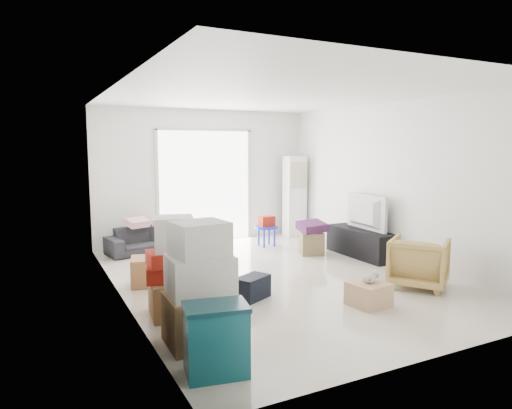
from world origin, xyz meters
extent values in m
cube|color=silver|center=(0.00, 0.00, -0.12)|extent=(4.50, 6.00, 0.24)
cube|color=white|center=(0.00, 0.00, 2.82)|extent=(4.50, 6.00, 0.24)
cube|color=white|center=(0.00, 3.12, 1.35)|extent=(4.50, 0.24, 2.70)
cube|color=white|center=(0.00, -3.12, 1.35)|extent=(4.50, 0.24, 2.70)
cube|color=white|center=(-2.37, 0.00, 1.35)|extent=(0.24, 6.00, 2.70)
cube|color=white|center=(2.37, 0.00, 1.35)|extent=(0.24, 6.00, 2.70)
cube|color=white|center=(0.00, 2.98, 1.15)|extent=(2.00, 0.01, 2.30)
cube|color=silver|center=(-1.00, 2.97, 1.15)|extent=(0.06, 0.04, 2.30)
cube|color=silver|center=(1.00, 2.97, 1.15)|extent=(0.06, 0.04, 2.30)
cube|color=silver|center=(0.00, 2.97, 2.30)|extent=(2.10, 0.04, 0.06)
cube|color=white|center=(1.95, 2.65, 0.88)|extent=(0.45, 0.30, 1.75)
cube|color=black|center=(2.00, 0.46, 0.24)|extent=(0.44, 1.46, 0.49)
imported|color=black|center=(2.00, 0.46, 0.56)|extent=(0.68, 1.11, 0.14)
imported|color=#27272C|center=(-1.25, 2.50, 0.32)|extent=(1.69, 0.74, 0.64)
cube|color=#D299A4|center=(-1.50, 2.54, 0.70)|extent=(0.46, 0.41, 0.12)
cube|color=#D299A4|center=(-1.02, 2.49, 0.70)|extent=(0.42, 0.41, 0.11)
imported|color=tan|center=(1.55, -1.32, 0.38)|extent=(0.99, 1.00, 0.76)
cube|color=#125561|center=(-1.90, -2.38, 0.15)|extent=(0.58, 0.45, 0.29)
cube|color=#125561|center=(-1.90, -2.38, 0.44)|extent=(0.58, 0.45, 0.29)
cube|color=#0C333D|center=(-1.90, -2.38, 0.60)|extent=(0.60, 0.47, 0.04)
cube|color=olive|center=(-1.80, -1.72, 0.25)|extent=(0.68, 0.57, 0.50)
cube|color=silver|center=(-1.80, -1.72, 0.70)|extent=(0.64, 0.53, 0.39)
cube|color=silver|center=(-1.80, -1.72, 1.06)|extent=(0.55, 0.50, 0.33)
cube|color=olive|center=(-1.80, -0.84, 0.21)|extent=(0.63, 0.63, 0.41)
cube|color=red|center=(-1.80, -0.84, 0.51)|extent=(0.71, 0.57, 0.19)
cube|color=red|center=(-1.80, -0.84, 0.68)|extent=(0.62, 0.42, 0.17)
cube|color=silver|center=(-1.80, -0.84, 0.96)|extent=(0.52, 0.51, 0.39)
cube|color=olive|center=(-1.77, 0.44, 0.20)|extent=(0.64, 0.57, 0.40)
cube|color=olive|center=(-1.27, -0.23, 0.19)|extent=(0.53, 0.53, 0.39)
cube|color=black|center=(-0.75, -0.74, 0.15)|extent=(0.54, 0.46, 0.29)
cube|color=olive|center=(1.31, 0.99, 0.20)|extent=(0.53, 0.53, 0.40)
cube|color=#522154|center=(1.31, 0.99, 0.47)|extent=(0.49, 0.49, 0.14)
cylinder|color=#1924D4|center=(0.90, 1.97, 0.38)|extent=(0.47, 0.47, 0.04)
cylinder|color=#1924D4|center=(1.01, 2.09, 0.18)|extent=(0.04, 0.04, 0.36)
cylinder|color=#1924D4|center=(0.78, 2.09, 0.18)|extent=(0.04, 0.04, 0.36)
cylinder|color=#1924D4|center=(0.78, 1.85, 0.18)|extent=(0.04, 0.04, 0.36)
cylinder|color=#1924D4|center=(1.01, 1.85, 0.18)|extent=(0.04, 0.04, 0.36)
cube|color=red|center=(0.90, 1.97, 0.50)|extent=(0.28, 0.22, 0.20)
cube|color=silver|center=(-0.22, 1.58, 0.04)|extent=(0.38, 0.35, 0.08)
cube|color=#D37380|center=(-0.22, 1.70, 0.26)|extent=(0.31, 0.10, 0.36)
cube|color=#E0B181|center=(0.42, -1.62, 0.14)|extent=(0.48, 0.48, 0.29)
ellipsoid|color=#B2ADA8|center=(0.42, -1.62, 0.34)|extent=(0.20, 0.14, 0.11)
cube|color=red|center=(0.42, -1.62, 0.34)|extent=(0.16, 0.14, 0.03)
sphere|color=#B2ADA8|center=(0.53, -1.59, 0.37)|extent=(0.10, 0.10, 0.10)
camera|label=1|loc=(-3.26, -5.84, 1.94)|focal=32.00mm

